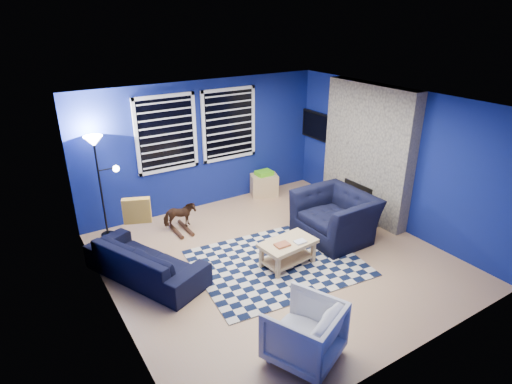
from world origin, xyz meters
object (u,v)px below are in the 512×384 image
at_px(tv, 318,126).
at_px(armchair_big, 335,216).
at_px(coffee_table, 288,248).
at_px(cabinet, 264,184).
at_px(sofa, 146,260).
at_px(armchair_bent, 304,332).
at_px(floor_lamp, 97,155).
at_px(rocking_horse, 180,216).

xyz_separation_m(tv, armchair_big, (-1.18, -1.95, -1.00)).
distance_m(coffee_table, cabinet, 2.75).
height_order(sofa, armchair_big, armchair_big).
xyz_separation_m(sofa, armchair_bent, (0.98, -2.51, 0.07)).
height_order(armchair_bent, floor_lamp, floor_lamp).
relative_size(cabinet, floor_lamp, 0.36).
xyz_separation_m(armchair_big, armchair_bent, (-2.19, -1.93, -0.05)).
xyz_separation_m(tv, rocking_horse, (-3.36, -0.31, -1.09)).
xyz_separation_m(tv, coffee_table, (-2.39, -2.23, -1.10)).
height_order(tv, armchair_big, tv).
bearing_deg(coffee_table, cabinet, 64.44).
distance_m(tv, sofa, 4.69).
bearing_deg(armchair_big, floor_lamp, -124.27).
bearing_deg(tv, floor_lamp, 176.86).
distance_m(sofa, rocking_horse, 1.45).
bearing_deg(armchair_bent, coffee_table, -144.78).
height_order(coffee_table, cabinet, cabinet).
distance_m(tv, armchair_big, 2.48).
height_order(armchair_big, rocking_horse, armchair_big).
xyz_separation_m(armchair_bent, cabinet, (2.17, 4.13, -0.11)).
height_order(tv, coffee_table, tv).
bearing_deg(armchair_bent, floor_lamp, -98.74).
xyz_separation_m(armchair_bent, coffee_table, (0.98, 1.65, -0.05)).
bearing_deg(floor_lamp, rocking_horse, -25.96).
distance_m(rocking_horse, floor_lamp, 1.72).
relative_size(armchair_bent, floor_lamp, 0.43).
distance_m(rocking_horse, cabinet, 2.23).
bearing_deg(floor_lamp, coffee_table, -49.60).
xyz_separation_m(armchair_bent, floor_lamp, (-1.13, 4.12, 1.13)).
bearing_deg(cabinet, rocking_horse, -146.01).
distance_m(rocking_horse, coffee_table, 2.16).
bearing_deg(tv, coffee_table, -136.96).
distance_m(sofa, armchair_big, 3.23).
bearing_deg(tv, cabinet, 168.25).
bearing_deg(coffee_table, floor_lamp, 130.40).
xyz_separation_m(sofa, coffee_table, (1.96, -0.87, 0.02)).
relative_size(sofa, armchair_big, 1.54).
bearing_deg(sofa, rocking_horse, -66.86).
height_order(cabinet, floor_lamp, floor_lamp).
distance_m(armchair_big, coffee_table, 1.25).
bearing_deg(rocking_horse, coffee_table, -140.23).
relative_size(armchair_bent, cabinet, 1.21).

